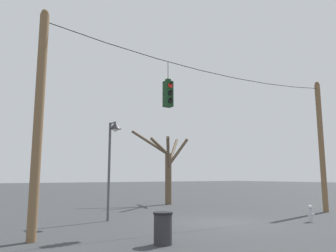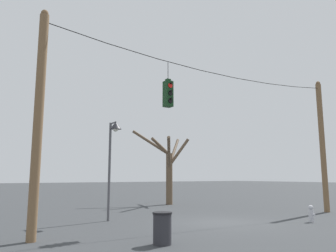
# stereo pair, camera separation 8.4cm
# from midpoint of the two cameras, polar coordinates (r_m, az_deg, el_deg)

# --- Properties ---
(ground_plane) EXTENTS (200.00, 200.00, 0.00)m
(ground_plane) POSITION_cam_midpoint_polar(r_m,az_deg,el_deg) (15.51, 9.14, -16.26)
(ground_plane) COLOR #383A3D
(utility_pole_left) EXTENTS (0.31, 0.31, 7.85)m
(utility_pole_left) POSITION_cam_midpoint_polar(r_m,az_deg,el_deg) (11.72, -21.82, 0.98)
(utility_pole_left) COLOR brown
(utility_pole_left) RESTS_ON ground_plane
(utility_pole_right) EXTENTS (0.31, 0.31, 7.85)m
(utility_pole_right) POSITION_cam_midpoint_polar(r_m,az_deg,el_deg) (21.67, 25.04, -3.03)
(utility_pole_right) COLOR brown
(utility_pole_right) RESTS_ON ground_plane
(span_wire) EXTENTS (16.15, 0.03, 0.54)m
(span_wire) POSITION_cam_midpoint_polar(r_m,az_deg,el_deg) (16.13, 8.68, 9.45)
(span_wire) COLOR black
(traffic_light_near_left_pole) EXTENTS (0.34, 0.58, 1.99)m
(traffic_light_near_left_pole) POSITION_cam_midpoint_polar(r_m,az_deg,el_deg) (13.98, -0.17, 5.66)
(traffic_light_near_left_pole) COLOR #143819
(street_lamp) EXTENTS (0.55, 0.95, 4.63)m
(street_lamp) POSITION_cam_midpoint_polar(r_m,az_deg,el_deg) (15.64, -9.70, -2.76)
(street_lamp) COLOR #515156
(street_lamp) RESTS_ON ground_plane
(bare_tree) EXTENTS (4.77, 4.42, 5.53)m
(bare_tree) POSITION_cam_midpoint_polar(r_m,az_deg,el_deg) (24.69, -0.23, -6.91)
(bare_tree) COLOR brown
(bare_tree) RESTS_ON ground_plane
(fire_hydrant) EXTENTS (0.22, 0.30, 0.75)m
(fire_hydrant) POSITION_cam_midpoint_polar(r_m,az_deg,el_deg) (16.75, 23.43, -13.79)
(fire_hydrant) COLOR silver
(fire_hydrant) RESTS_ON ground_plane
(trash_bin) EXTENTS (0.61, 0.61, 0.96)m
(trash_bin) POSITION_cam_midpoint_polar(r_m,az_deg,el_deg) (10.47, -1.13, -17.36)
(trash_bin) COLOR #2D2D33
(trash_bin) RESTS_ON ground_plane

